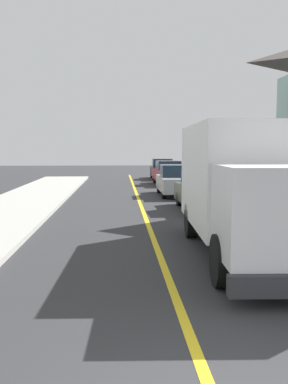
# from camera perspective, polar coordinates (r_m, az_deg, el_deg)

# --- Properties ---
(centre_line_yellow) EXTENTS (0.16, 56.00, 0.01)m
(centre_line_yellow) POSITION_cam_1_polar(r_m,az_deg,el_deg) (13.63, 0.90, -5.22)
(centre_line_yellow) COLOR gold
(centre_line_yellow) RESTS_ON ground
(box_truck) EXTENTS (2.68, 7.27, 3.20)m
(box_truck) POSITION_cam_1_polar(r_m,az_deg,el_deg) (10.93, 13.00, 1.21)
(box_truck) COLOR white
(box_truck) RESTS_ON ground
(parked_car_near) EXTENTS (1.97, 4.47, 1.67)m
(parked_car_near) POSITION_cam_1_polar(r_m,az_deg,el_deg) (18.41, 7.81, 0.09)
(parked_car_near) COLOR #4C564C
(parked_car_near) RESTS_ON ground
(parked_car_mid) EXTENTS (1.81, 4.40, 1.67)m
(parked_car_mid) POSITION_cam_1_polar(r_m,az_deg,el_deg) (23.88, 4.17, 1.45)
(parked_car_mid) COLOR #B7B7BC
(parked_car_mid) RESTS_ON ground
(parked_car_far) EXTENTS (1.96, 4.46, 1.67)m
(parked_car_far) POSITION_cam_1_polar(r_m,az_deg,el_deg) (30.85, 3.19, 2.45)
(parked_car_far) COLOR maroon
(parked_car_far) RESTS_ON ground
(parked_car_furthest) EXTENTS (1.87, 4.43, 1.67)m
(parked_car_furthest) POSITION_cam_1_polar(r_m,az_deg,el_deg) (36.38, 2.38, 2.97)
(parked_car_furthest) COLOR black
(parked_car_furthest) RESTS_ON ground
(parked_van_across) EXTENTS (2.02, 4.48, 1.67)m
(parked_van_across) POSITION_cam_1_polar(r_m,az_deg,el_deg) (18.34, 16.43, -0.11)
(parked_van_across) COLOR #B7B7BC
(parked_van_across) RESTS_ON ground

